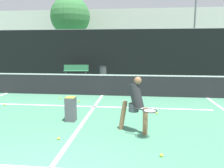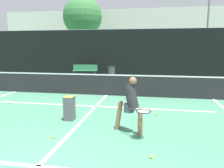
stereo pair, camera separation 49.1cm
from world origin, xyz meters
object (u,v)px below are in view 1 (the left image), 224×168
object	(u,v)px
parked_car	(148,66)
ball_hopper	(71,108)
courtside_bench	(76,70)
player_practicing	(135,102)
trash_bin	(103,72)

from	to	relation	value
parked_car	ball_hopper	bearing A→B (deg)	-102.67
ball_hopper	courtside_bench	bearing A→B (deg)	104.52
player_practicing	courtside_bench	world-z (taller)	player_practicing
trash_bin	courtside_bench	bearing A→B (deg)	172.53
player_practicing	ball_hopper	size ratio (longest dim) A/B	2.00
trash_bin	parked_car	size ratio (longest dim) A/B	0.20
ball_hopper	parked_car	distance (m)	13.15
ball_hopper	courtside_bench	xyz separation A→B (m)	(-2.50, 9.64, 0.10)
courtside_bench	parked_car	xyz separation A→B (m)	(5.38, 3.18, 0.13)
courtside_bench	parked_car	distance (m)	6.25
courtside_bench	trash_bin	xyz separation A→B (m)	(2.03, -0.27, -0.07)
ball_hopper	trash_bin	world-z (taller)	trash_bin
courtside_bench	parked_car	world-z (taller)	parked_car
ball_hopper	courtside_bench	size ratio (longest dim) A/B	0.39
trash_bin	parked_car	bearing A→B (deg)	45.85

